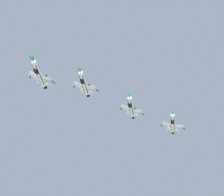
{
  "coord_description": "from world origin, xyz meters",
  "views": [
    {
      "loc": [
        -3.01,
        0.71,
        1.94
      ],
      "look_at": [
        -34.2,
        105.06,
        86.09
      ],
      "focal_mm": 58.22,
      "sensor_mm": 36.0,
      "label": 1
    }
  ],
  "objects_px": {
    "fighter_jet_left_wing": "(84,83)",
    "fighter_jet_lead": "(39,73)",
    "fighter_jet_right_wing": "(131,106)",
    "fighter_jet_left_outer": "(173,123)"
  },
  "relations": [
    {
      "from": "fighter_jet_lead",
      "to": "fighter_jet_left_outer",
      "type": "height_order",
      "value": "fighter_jet_left_outer"
    },
    {
      "from": "fighter_jet_right_wing",
      "to": "fighter_jet_left_outer",
      "type": "height_order",
      "value": "fighter_jet_right_wing"
    },
    {
      "from": "fighter_jet_lead",
      "to": "fighter_jet_right_wing",
      "type": "relative_size",
      "value": 1.0
    },
    {
      "from": "fighter_jet_left_wing",
      "to": "fighter_jet_right_wing",
      "type": "relative_size",
      "value": 1.0
    },
    {
      "from": "fighter_jet_left_wing",
      "to": "fighter_jet_lead",
      "type": "bearing_deg",
      "value": 42.91
    },
    {
      "from": "fighter_jet_lead",
      "to": "fighter_jet_right_wing",
      "type": "height_order",
      "value": "fighter_jet_right_wing"
    },
    {
      "from": "fighter_jet_left_outer",
      "to": "fighter_jet_lead",
      "type": "bearing_deg",
      "value": 41.92
    },
    {
      "from": "fighter_jet_lead",
      "to": "fighter_jet_left_outer",
      "type": "xyz_separation_m",
      "value": [
        38.46,
        46.13,
        2.0
      ]
    },
    {
      "from": "fighter_jet_left_wing",
      "to": "fighter_jet_right_wing",
      "type": "bearing_deg",
      "value": -136.54
    },
    {
      "from": "fighter_jet_left_wing",
      "to": "fighter_jet_right_wing",
      "type": "xyz_separation_m",
      "value": [
        13.52,
        17.13,
        -1.57
      ]
    }
  ]
}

